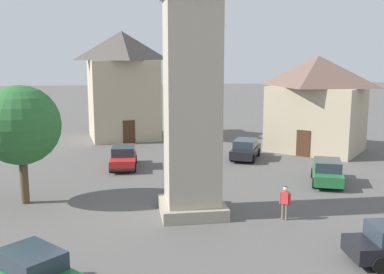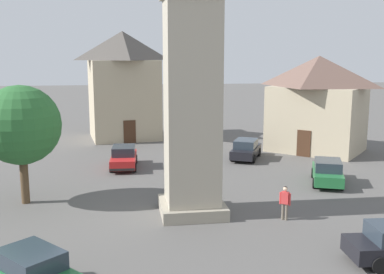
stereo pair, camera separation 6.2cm
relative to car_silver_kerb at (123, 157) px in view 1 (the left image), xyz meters
The scene contains 9 objects.
ground_plane 10.66m from the car_silver_kerb, 108.36° to the left, with size 200.00×200.00×0.00m, color #565451.
car_silver_kerb is the anchor object (origin of this frame).
car_red_corner 9.42m from the car_silver_kerb, behind, with size 3.35×4.45×1.53m.
car_white_side 13.89m from the car_silver_kerb, 154.06° to the left, with size 3.09×4.46×1.53m.
car_black_far 17.30m from the car_silver_kerb, 79.17° to the left, with size 3.99×4.21×1.53m.
pedestrian 14.01m from the car_silver_kerb, 123.14° to the left, with size 0.47×0.39×1.69m.
tree 9.55m from the car_silver_kerb, 53.18° to the left, with size 4.22×4.22×6.39m.
building_corner_back 16.58m from the car_silver_kerb, 167.66° to the right, with size 9.31×9.22×7.84m.
building_hall_far 12.72m from the car_silver_kerb, 90.82° to the right, with size 7.25×7.06×10.07m.
Camera 1 is at (3.43, 21.91, 7.97)m, focal length 42.79 mm.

